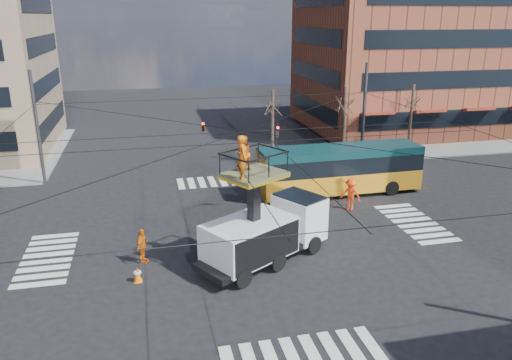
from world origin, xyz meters
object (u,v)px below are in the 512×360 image
Objects in this scene: city_bus at (340,169)px; flagger at (351,194)px; worker_ground at (142,246)px; traffic_cone at (138,274)px; utility_truck at (266,220)px.

flagger is at bearing -99.69° from city_bus.
flagger reaches higher than worker_ground.
traffic_cone is 0.36× the size of flagger.
utility_truck is at bearing 7.67° from traffic_cone.
city_bus reaches higher than traffic_cone.
worker_ground is at bearing -152.11° from city_bus.
flagger is (6.64, 5.25, -1.08)m from utility_truck.
city_bus is at bearing 18.31° from utility_truck.
utility_truck reaches higher than flagger.
traffic_cone is (-13.21, -9.05, -1.36)m from city_bus.
worker_ground is 0.86× the size of flagger.
utility_truck is 8.53m from flagger.
flagger is at bearing 25.43° from traffic_cone.
flagger is (12.51, 4.22, 0.14)m from worker_ground.
city_bus is 14.84m from worker_ground.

